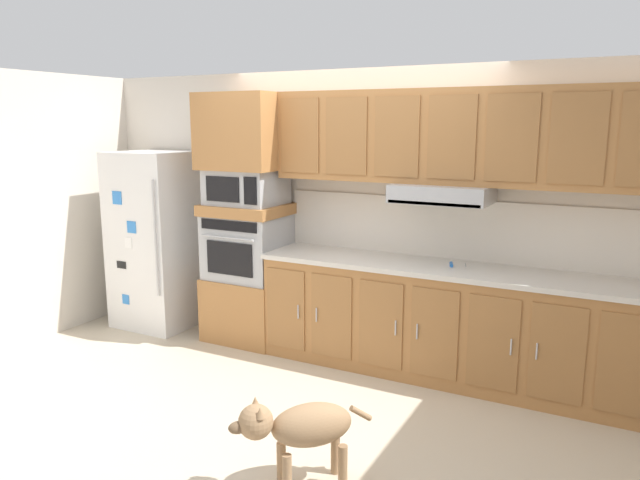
% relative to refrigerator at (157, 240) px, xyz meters
% --- Properties ---
extents(ground_plane, '(9.60, 9.60, 0.00)m').
position_rel_refrigerator_xyz_m(ground_plane, '(2.04, -0.68, -0.88)').
color(ground_plane, beige).
extents(back_kitchen_wall, '(6.20, 0.12, 2.50)m').
position_rel_refrigerator_xyz_m(back_kitchen_wall, '(2.04, 0.43, 0.37)').
color(back_kitchen_wall, beige).
rests_on(back_kitchen_wall, ground).
extents(side_panel_left, '(0.12, 7.10, 2.50)m').
position_rel_refrigerator_xyz_m(side_panel_left, '(-0.76, -0.68, 0.37)').
color(side_panel_left, beige).
rests_on(side_panel_left, ground).
extents(refrigerator, '(0.76, 0.73, 1.76)m').
position_rel_refrigerator_xyz_m(refrigerator, '(0.00, 0.00, 0.00)').
color(refrigerator, white).
rests_on(refrigerator, ground).
extents(oven_base_cabinet, '(0.74, 0.62, 0.60)m').
position_rel_refrigerator_xyz_m(oven_base_cabinet, '(1.06, 0.07, -0.58)').
color(oven_base_cabinet, '#A8703D').
rests_on(oven_base_cabinet, ground).
extents(built_in_oven, '(0.70, 0.62, 0.60)m').
position_rel_refrigerator_xyz_m(built_in_oven, '(1.06, 0.07, 0.02)').
color(built_in_oven, '#A8AAAF').
rests_on(built_in_oven, oven_base_cabinet).
extents(appliance_mid_shelf, '(0.74, 0.62, 0.10)m').
position_rel_refrigerator_xyz_m(appliance_mid_shelf, '(1.06, 0.07, 0.37)').
color(appliance_mid_shelf, '#A8703D').
rests_on(appliance_mid_shelf, built_in_oven).
extents(microwave, '(0.64, 0.54, 0.32)m').
position_rel_refrigerator_xyz_m(microwave, '(1.06, 0.07, 0.58)').
color(microwave, '#A8AAAF').
rests_on(microwave, appliance_mid_shelf).
extents(appliance_upper_cabinet, '(0.74, 0.62, 0.68)m').
position_rel_refrigerator_xyz_m(appliance_upper_cabinet, '(1.06, 0.07, 1.08)').
color(appliance_upper_cabinet, '#A8703D').
rests_on(appliance_upper_cabinet, microwave).
extents(lower_cabinet_run, '(3.08, 0.63, 0.88)m').
position_rel_refrigerator_xyz_m(lower_cabinet_run, '(2.97, 0.07, -0.44)').
color(lower_cabinet_run, '#A8703D').
rests_on(lower_cabinet_run, ground).
extents(countertop_slab, '(3.12, 0.64, 0.04)m').
position_rel_refrigerator_xyz_m(countertop_slab, '(2.97, 0.07, 0.02)').
color(countertop_slab, beige).
rests_on(countertop_slab, lower_cabinet_run).
extents(backsplash_panel, '(3.12, 0.02, 0.50)m').
position_rel_refrigerator_xyz_m(backsplash_panel, '(2.97, 0.36, 0.29)').
color(backsplash_panel, silver).
rests_on(backsplash_panel, countertop_slab).
extents(upper_cabinet_with_hood, '(3.08, 0.48, 0.88)m').
position_rel_refrigerator_xyz_m(upper_cabinet_with_hood, '(2.96, 0.19, 1.02)').
color(upper_cabinet_with_hood, '#A8703D').
rests_on(upper_cabinet_with_hood, backsplash_panel).
extents(screwdriver, '(0.15, 0.14, 0.03)m').
position_rel_refrigerator_xyz_m(screwdriver, '(3.00, 0.09, 0.05)').
color(screwdriver, blue).
rests_on(screwdriver, countertop_slab).
extents(dog, '(0.63, 0.63, 0.55)m').
position_rel_refrigerator_xyz_m(dog, '(2.68, -1.81, -0.51)').
color(dog, '#997551').
rests_on(dog, ground).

